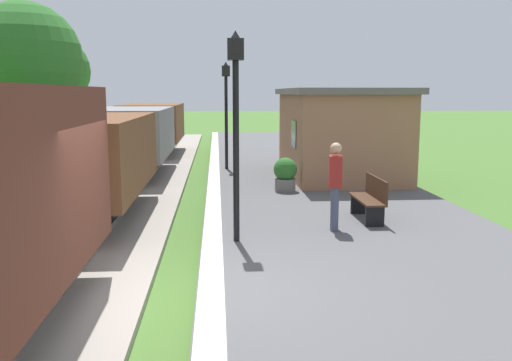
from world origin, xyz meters
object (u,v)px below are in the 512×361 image
at_px(station_hut, 339,132).
at_px(person_waiting, 335,183).
at_px(tree_field_distant, 54,71).
at_px(freight_train, 109,146).
at_px(potted_planter, 285,174).
at_px(bench_near_hut, 370,198).
at_px(tree_field_left, 25,59).
at_px(lamp_post_far, 226,96).
at_px(lamp_post_near, 236,98).
at_px(bench_down_platform, 296,147).

bearing_deg(station_hut, person_waiting, -103.14).
xyz_separation_m(station_hut, tree_field_distant, (-12.70, 13.90, 2.41)).
relative_size(freight_train, person_waiting, 15.20).
distance_m(person_waiting, potted_planter, 4.40).
bearing_deg(bench_near_hut, person_waiting, -139.15).
distance_m(freight_train, station_hut, 7.20).
xyz_separation_m(tree_field_left, tree_field_distant, (-1.09, 7.88, -0.19)).
height_order(bench_near_hut, potted_planter, potted_planter).
height_order(person_waiting, lamp_post_far, lamp_post_far).
height_order(freight_train, lamp_post_near, lamp_post_near).
xyz_separation_m(person_waiting, potted_planter, (-0.42, 4.36, -0.46)).
bearing_deg(lamp_post_far, station_hut, -28.11).
height_order(person_waiting, lamp_post_near, lamp_post_near).
xyz_separation_m(freight_train, bench_near_hut, (6.10, -3.82, -0.76)).
xyz_separation_m(station_hut, tree_field_left, (-11.62, 6.02, 2.60)).
height_order(potted_planter, tree_field_distant, tree_field_distant).
distance_m(potted_planter, tree_field_left, 13.38).
bearing_deg(bench_down_platform, person_waiting, -94.55).
bearing_deg(freight_train, lamp_post_far, 52.87).
distance_m(station_hut, person_waiting, 7.20).
bearing_deg(tree_field_left, bench_near_hut, -48.19).
relative_size(freight_train, bench_near_hut, 17.33).
relative_size(person_waiting, tree_field_left, 0.26).
bearing_deg(tree_field_left, person_waiting, -52.52).
bearing_deg(potted_planter, person_waiting, -84.52).
bearing_deg(station_hut, potted_planter, -127.82).
relative_size(bench_down_platform, lamp_post_near, 0.41).
xyz_separation_m(station_hut, potted_planter, (-2.05, -2.64, -0.93)).
bearing_deg(person_waiting, bench_near_hut, -129.76).
bearing_deg(tree_field_distant, tree_field_left, -82.16).
xyz_separation_m(person_waiting, tree_field_distant, (-11.07, 20.90, 2.88)).
distance_m(tree_field_left, tree_field_distant, 7.96).
relative_size(station_hut, bench_near_hut, 3.87).
distance_m(person_waiting, tree_field_distant, 23.82).
xyz_separation_m(bench_near_hut, bench_down_platform, (0.00, 10.95, 0.00)).
bearing_deg(potted_planter, tree_field_distant, 122.77).
relative_size(station_hut, person_waiting, 3.39).
relative_size(freight_train, tree_field_distant, 4.34).
bearing_deg(freight_train, bench_down_platform, 49.46).
bearing_deg(tree_field_left, lamp_post_near, -59.49).
bearing_deg(station_hut, bench_down_platform, 98.35).
height_order(freight_train, station_hut, station_hut).
bearing_deg(tree_field_left, lamp_post_far, -27.07).
bearing_deg(tree_field_left, potted_planter, -42.16).
height_order(station_hut, tree_field_distant, tree_field_distant).
relative_size(freight_train, lamp_post_near, 7.03).
bearing_deg(station_hut, bench_near_hut, -96.44).
bearing_deg(tree_field_distant, lamp_post_far, -52.69).
xyz_separation_m(freight_train, person_waiting, (5.16, -4.63, -0.30)).
distance_m(bench_near_hut, tree_field_distant, 23.64).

